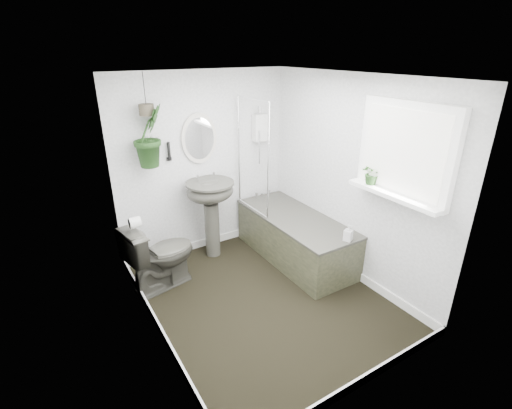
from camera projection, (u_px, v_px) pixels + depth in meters
floor at (263, 298)px, 4.07m from camera, size 2.30×2.80×0.02m
ceiling at (265, 75)px, 3.17m from camera, size 2.30×2.80×0.02m
wall_back at (204, 165)px, 4.72m from camera, size 2.30×0.02×2.30m
wall_front at (376, 267)px, 2.51m from camera, size 2.30×0.02×2.30m
wall_left at (146, 228)px, 3.06m from camera, size 0.02×2.80×2.30m
wall_right at (350, 180)px, 4.18m from camera, size 0.02×2.80×2.30m
skirting at (263, 293)px, 4.05m from camera, size 2.30×2.80×0.10m
bathtub at (295, 237)px, 4.73m from camera, size 0.72×1.72×0.58m
bath_screen at (253, 157)px, 4.57m from camera, size 0.04×0.72×1.40m
shower_box at (260, 128)px, 4.90m from camera, size 0.20×0.10×0.35m
oval_mirror at (199, 139)px, 4.53m from camera, size 0.46×0.03×0.62m
wall_sconce at (169, 151)px, 4.36m from camera, size 0.04×0.04×0.22m
toilet_roll_holder at (135, 222)px, 3.73m from camera, size 0.11×0.11×0.11m
window_recess at (405, 151)px, 3.40m from camera, size 0.08×1.00×0.90m
window_sill at (394, 195)px, 3.53m from camera, size 0.18×1.00×0.04m
window_blinds at (402, 152)px, 3.38m from camera, size 0.01×0.86×0.76m
toilet at (161, 255)px, 4.13m from camera, size 0.85×0.59×0.79m
pedestal_sink at (212, 219)px, 4.72m from camera, size 0.64×0.56×1.02m
sill_plant at (372, 173)px, 3.72m from camera, size 0.26×0.25×0.23m
hanging_plant at (150, 136)px, 4.07m from camera, size 0.48×0.44×0.69m
soap_bottle at (348, 233)px, 4.02m from camera, size 0.11×0.11×0.19m
hanging_pot at (147, 110)px, 3.96m from camera, size 0.16×0.16×0.12m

